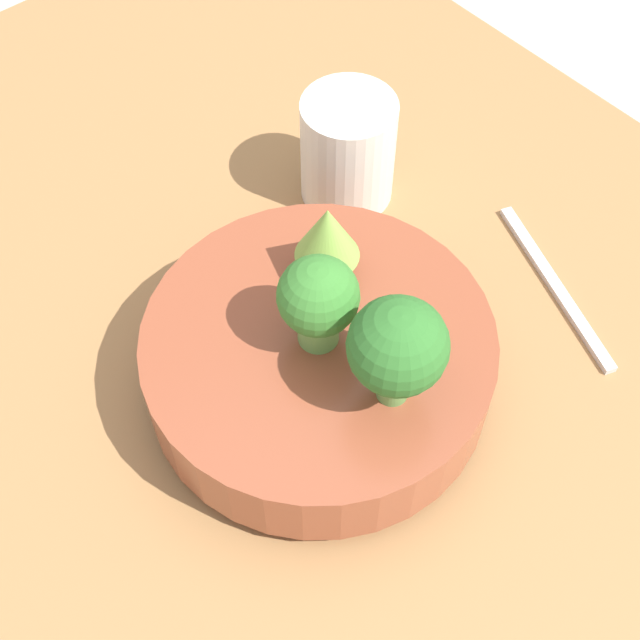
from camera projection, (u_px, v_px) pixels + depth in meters
ground_plane at (293, 393)px, 0.74m from camera, size 6.00×6.00×0.00m
table at (292, 378)px, 0.72m from camera, size 1.10×0.86×0.05m
bowl at (320, 359)px, 0.66m from camera, size 0.26×0.26×0.07m
romanesco_piece_near at (327, 235)px, 0.63m from camera, size 0.05×0.05×0.07m
broccoli_floret_left at (398, 348)px, 0.56m from camera, size 0.07×0.07×0.09m
broccoli_floret_center at (320, 299)px, 0.59m from camera, size 0.06×0.06×0.08m
cup at (348, 150)px, 0.77m from camera, size 0.08×0.08×0.10m
fork at (555, 286)px, 0.74m from camera, size 0.17×0.07×0.01m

